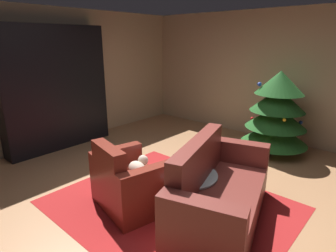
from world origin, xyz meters
TOP-DOWN VIEW (x-y plane):
  - ground_plane at (0.00, 0.00)m, footprint 7.64×7.64m
  - wall_back at (0.00, 3.21)m, footprint 6.28×0.06m
  - wall_left at (-3.11, 0.00)m, footprint 0.06×6.49m
  - area_rug at (0.07, -0.11)m, footprint 2.79×2.28m
  - bookshelf_unit at (-2.85, 0.15)m, footprint 0.37×1.96m
  - armchair_red at (-0.30, -0.45)m, footprint 1.04×0.88m
  - couch_red at (0.66, 0.03)m, footprint 1.26×1.91m
  - coffee_table at (0.24, 0.01)m, footprint 0.72×0.72m
  - book_stack_on_table at (0.30, 0.02)m, footprint 0.20×0.18m
  - bottle_on_table at (0.18, -0.18)m, footprint 0.06×0.06m
  - decorated_tree at (0.33, 2.46)m, footprint 1.17×1.17m

SIDE VIEW (x-z plane):
  - ground_plane at x=0.00m, z-range 0.00..0.00m
  - area_rug at x=0.07m, z-range 0.00..0.01m
  - armchair_red at x=-0.30m, z-range -0.12..0.73m
  - couch_red at x=0.66m, z-range -0.15..0.79m
  - coffee_table at x=0.24m, z-range 0.18..0.63m
  - book_stack_on_table at x=0.30m, z-range 0.45..0.58m
  - bottle_on_table at x=0.18m, z-range 0.41..0.71m
  - decorated_tree at x=0.33m, z-range 0.01..1.50m
  - bookshelf_unit at x=-2.85m, z-range -0.02..2.23m
  - wall_back at x=0.00m, z-range 0.00..2.58m
  - wall_left at x=-3.11m, z-range 0.00..2.58m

